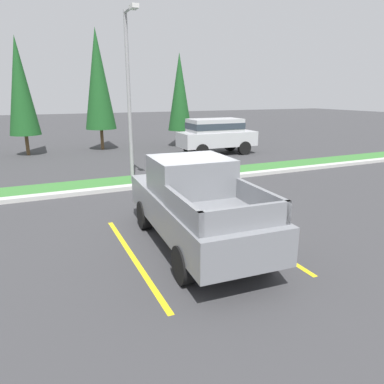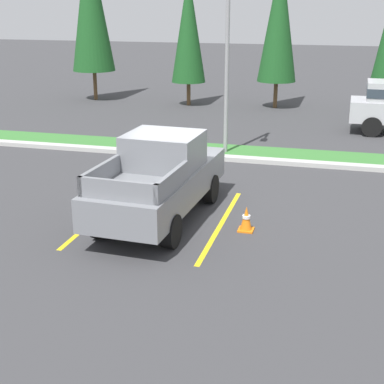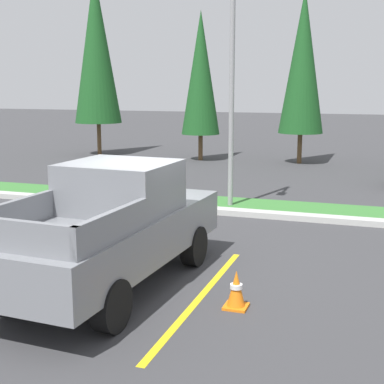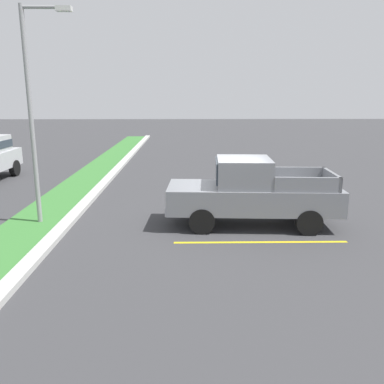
# 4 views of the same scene
# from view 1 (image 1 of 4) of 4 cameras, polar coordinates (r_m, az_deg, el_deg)

# --- Properties ---
(ground_plane) EXTENTS (120.00, 120.00, 0.00)m
(ground_plane) POSITION_cam_1_polar(r_m,az_deg,el_deg) (9.43, -0.43, -6.55)
(ground_plane) COLOR #38383A
(parking_line_near) EXTENTS (0.12, 4.80, 0.01)m
(parking_line_near) POSITION_cam_1_polar(r_m,az_deg,el_deg) (8.22, -9.49, -10.21)
(parking_line_near) COLOR yellow
(parking_line_near) RESTS_ON ground
(parking_line_far) EXTENTS (0.12, 4.80, 0.01)m
(parking_line_far) POSITION_cam_1_polar(r_m,az_deg,el_deg) (9.40, 9.17, -6.80)
(parking_line_far) COLOR yellow
(parking_line_far) RESTS_ON ground
(curb_strip) EXTENTS (56.00, 0.40, 0.15)m
(curb_strip) POSITION_cam_1_polar(r_m,az_deg,el_deg) (13.90, -8.85, 0.91)
(curb_strip) COLOR #B2B2AD
(curb_strip) RESTS_ON ground
(grass_median) EXTENTS (56.00, 1.80, 0.06)m
(grass_median) POSITION_cam_1_polar(r_m,az_deg,el_deg) (14.94, -10.00, 1.71)
(grass_median) COLOR #387533
(grass_median) RESTS_ON ground
(pickup_truck_main) EXTENTS (2.19, 5.32, 2.10)m
(pickup_truck_main) POSITION_cam_1_polar(r_m,az_deg,el_deg) (8.37, 0.40, -1.87)
(pickup_truck_main) COLOR black
(pickup_truck_main) RESTS_ON ground
(suv_distant) EXTENTS (4.62, 2.01, 2.10)m
(suv_distant) POSITION_cam_1_polar(r_m,az_deg,el_deg) (21.42, 3.89, 9.35)
(suv_distant) COLOR black
(suv_distant) RESTS_ON ground
(street_light) EXTENTS (0.24, 1.49, 6.47)m
(street_light) POSITION_cam_1_polar(r_m,az_deg,el_deg) (14.19, -10.00, 16.28)
(street_light) COLOR gray
(street_light) RESTS_ON ground
(cypress_tree_left_inner) EXTENTS (1.73, 1.73, 6.64)m
(cypress_tree_left_inner) POSITION_cam_1_polar(r_m,az_deg,el_deg) (23.08, -25.87, 14.98)
(cypress_tree_left_inner) COLOR brown
(cypress_tree_left_inner) RESTS_ON ground
(cypress_tree_center) EXTENTS (1.93, 1.93, 7.41)m
(cypress_tree_center) POSITION_cam_1_polar(r_m,az_deg,el_deg) (23.85, -14.84, 17.04)
(cypress_tree_center) COLOR brown
(cypress_tree_center) RESTS_ON ground
(cypress_tree_right_inner) EXTENTS (1.59, 1.59, 6.12)m
(cypress_tree_right_inner) POSITION_cam_1_polar(r_m,az_deg,el_deg) (24.61, -2.00, 15.69)
(cypress_tree_right_inner) COLOR brown
(cypress_tree_right_inner) RESTS_ON ground
(traffic_cone) EXTENTS (0.36, 0.36, 0.60)m
(traffic_cone) POSITION_cam_1_polar(r_m,az_deg,el_deg) (9.48, 13.34, -4.97)
(traffic_cone) COLOR orange
(traffic_cone) RESTS_ON ground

